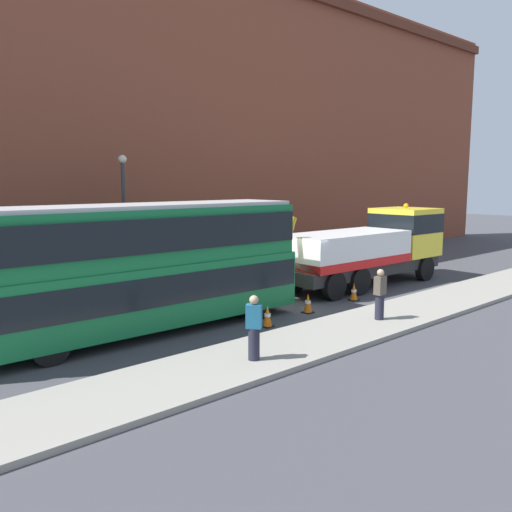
# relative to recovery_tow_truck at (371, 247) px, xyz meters

# --- Properties ---
(ground_plane) EXTENTS (120.00, 120.00, 0.00)m
(ground_plane) POSITION_rel_recovery_tow_truck_xyz_m (-5.69, -0.05, -1.76)
(ground_plane) COLOR #424247
(near_kerb) EXTENTS (60.00, 2.80, 0.15)m
(near_kerb) POSITION_rel_recovery_tow_truck_xyz_m (-5.69, -4.25, -1.68)
(near_kerb) COLOR gray
(near_kerb) RESTS_ON ground_plane
(building_facade) EXTENTS (60.00, 1.50, 16.00)m
(building_facade) POSITION_rel_recovery_tow_truck_xyz_m (-5.69, 8.19, 6.31)
(building_facade) COLOR brown
(building_facade) RESTS_ON ground_plane
(recovery_tow_truck) EXTENTS (10.17, 2.83, 3.67)m
(recovery_tow_truck) POSITION_rel_recovery_tow_truck_xyz_m (0.00, 0.00, 0.00)
(recovery_tow_truck) COLOR #2D2D2D
(recovery_tow_truck) RESTS_ON ground_plane
(double_decker_bus) EXTENTS (11.09, 2.78, 4.06)m
(double_decker_bus) POSITION_rel_recovery_tow_truck_xyz_m (-11.89, 0.01, 0.47)
(double_decker_bus) COLOR #146B38
(double_decker_bus) RESTS_ON ground_plane
(pedestrian_onlooker) EXTENTS (0.45, 0.47, 1.71)m
(pedestrian_onlooker) POSITION_rel_recovery_tow_truck_xyz_m (-11.28, -4.55, -0.77)
(pedestrian_onlooker) COLOR #232333
(pedestrian_onlooker) RESTS_ON near_kerb
(pedestrian_bystander) EXTENTS (0.41, 0.32, 1.71)m
(pedestrian_bystander) POSITION_rel_recovery_tow_truck_xyz_m (-5.44, -4.34, -0.77)
(pedestrian_bystander) COLOR #232333
(pedestrian_bystander) RESTS_ON near_kerb
(traffic_cone_near_bus) EXTENTS (0.36, 0.36, 0.72)m
(traffic_cone_near_bus) POSITION_rel_recovery_tow_truck_xyz_m (-8.49, -2.10, -1.42)
(traffic_cone_near_bus) COLOR orange
(traffic_cone_near_bus) RESTS_ON ground_plane
(traffic_cone_midway) EXTENTS (0.36, 0.36, 0.72)m
(traffic_cone_midway) POSITION_rel_recovery_tow_truck_xyz_m (-6.11, -1.73, -1.42)
(traffic_cone_midway) COLOR orange
(traffic_cone_midway) RESTS_ON ground_plane
(traffic_cone_near_truck) EXTENTS (0.36, 0.36, 0.72)m
(traffic_cone_near_truck) POSITION_rel_recovery_tow_truck_xyz_m (-3.24, -1.59, -1.42)
(traffic_cone_near_truck) COLOR orange
(traffic_cone_near_truck) RESTS_ON ground_plane
(street_lamp) EXTENTS (0.36, 0.36, 5.83)m
(street_lamp) POSITION_rel_recovery_tow_truck_xyz_m (-9.19, 5.99, 1.71)
(street_lamp) COLOR #38383D
(street_lamp) RESTS_ON ground_plane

